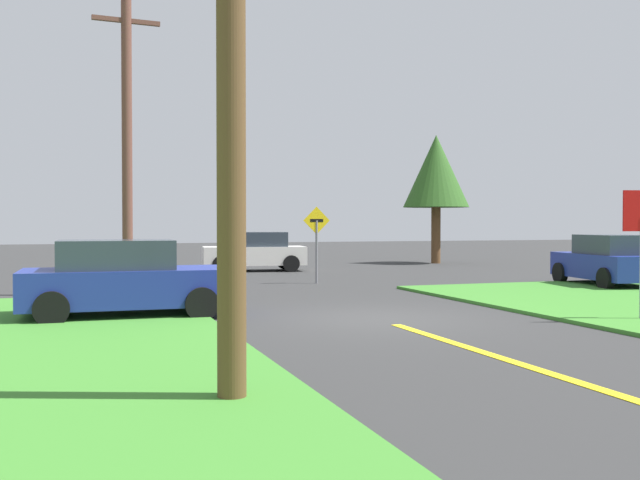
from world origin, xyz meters
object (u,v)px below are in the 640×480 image
at_px(car_approaching_junction, 255,252).
at_px(parked_car_near_building, 124,279).
at_px(utility_pole_mid, 127,142).
at_px(oak_tree_left, 436,172).
at_px(direction_sign, 317,236).
at_px(car_on_crossroad, 609,261).

relative_size(car_approaching_junction, parked_car_near_building, 1.03).
bearing_deg(parked_car_near_building, utility_pole_mid, 86.85).
height_order(parked_car_near_building, oak_tree_left, oak_tree_left).
distance_m(parked_car_near_building, oak_tree_left, 23.02).
xyz_separation_m(direction_sign, oak_tree_left, (9.44, 9.41, 2.97)).
height_order(car_approaching_junction, oak_tree_left, oak_tree_left).
bearing_deg(direction_sign, utility_pole_mid, -161.35).
distance_m(car_approaching_junction, direction_sign, 6.72).
relative_size(car_on_crossroad, utility_pole_mid, 0.52).
bearing_deg(utility_pole_mid, car_approaching_junction, 56.98).
xyz_separation_m(car_approaching_junction, oak_tree_left, (9.90, 2.75, 3.73)).
height_order(utility_pole_mid, direction_sign, utility_pole_mid).
height_order(car_on_crossroad, oak_tree_left, oak_tree_left).
height_order(car_approaching_junction, parked_car_near_building, same).
distance_m(parked_car_near_building, utility_pole_mid, 5.80).
relative_size(parked_car_near_building, direction_sign, 1.68).
relative_size(parked_car_near_building, utility_pole_mid, 0.52).
bearing_deg(car_on_crossroad, utility_pole_mid, 91.66).
bearing_deg(parked_car_near_building, car_approaching_junction, 67.17).
xyz_separation_m(car_on_crossroad, direction_sign, (-8.26, 4.08, 0.76)).
bearing_deg(direction_sign, car_approaching_junction, 93.94).
bearing_deg(parked_car_near_building, direction_sign, 47.51).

